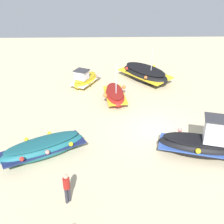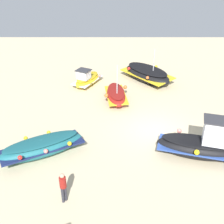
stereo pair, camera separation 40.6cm
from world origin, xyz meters
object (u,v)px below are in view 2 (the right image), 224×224
person_walking (63,186)px  fishing_boat_0 (42,147)px  fishing_boat_1 (87,79)px  fishing_boat_2 (199,145)px  fishing_boat_5 (116,95)px  fishing_boat_4 (147,74)px

person_walking → fishing_boat_0: bearing=159.0°
fishing_boat_1 → fishing_boat_2: size_ratio=0.76×
fishing_boat_0 → fishing_boat_1: (-10.07, 1.79, -0.03)m
fishing_boat_5 → fishing_boat_0: bearing=141.1°
fishing_boat_2 → person_walking: size_ratio=2.82×
fishing_boat_1 → fishing_boat_2: fishing_boat_2 is taller
fishing_boat_2 → fishing_boat_5: size_ratio=1.24×
fishing_boat_0 → fishing_boat_2: (0.14, 9.00, 0.26)m
fishing_boat_1 → fishing_boat_5: (3.11, 2.56, -0.04)m
fishing_boat_4 → person_walking: (14.54, -5.46, 0.32)m
fishing_boat_1 → person_walking: person_walking is taller
fishing_boat_4 → fishing_boat_0: bearing=107.7°
person_walking → fishing_boat_1: bearing=131.9°
person_walking → fishing_boat_5: bearing=118.2°
fishing_boat_0 → person_walking: (3.51, 1.80, 0.41)m
fishing_boat_0 → person_walking: bearing=89.1°
fishing_boat_2 → fishing_boat_0: bearing=-165.2°
fishing_boat_1 → person_walking: (13.58, 0.00, 0.43)m
fishing_boat_1 → fishing_boat_2: (10.21, 7.20, 0.28)m
fishing_boat_4 → fishing_boat_5: bearing=105.6°
fishing_boat_2 → fishing_boat_4: (-11.18, -1.74, -0.17)m
fishing_boat_5 → fishing_boat_2: bearing=-153.7°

